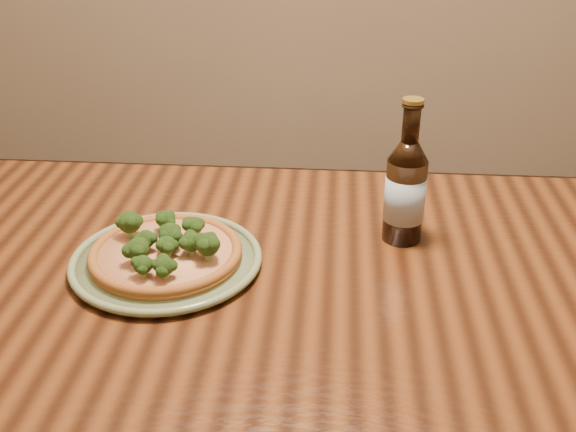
# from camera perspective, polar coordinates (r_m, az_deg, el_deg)

# --- Properties ---
(table) EXTENTS (1.60, 0.90, 0.75)m
(table) POSITION_cam_1_polar(r_m,az_deg,el_deg) (1.16, 4.35, -9.58)
(table) COLOR #4D2710
(table) RESTS_ON ground
(plate) EXTENTS (0.32, 0.32, 0.02)m
(plate) POSITION_cam_1_polar(r_m,az_deg,el_deg) (1.16, -10.25, -3.67)
(plate) COLOR #6B7C55
(plate) RESTS_ON table
(pizza) EXTENTS (0.26, 0.26, 0.07)m
(pizza) POSITION_cam_1_polar(r_m,az_deg,el_deg) (1.15, -10.31, -2.93)
(pizza) COLOR brown
(pizza) RESTS_ON plate
(beer_bottle) EXTENTS (0.07, 0.07, 0.26)m
(beer_bottle) POSITION_cam_1_polar(r_m,az_deg,el_deg) (1.20, 9.90, 2.20)
(beer_bottle) COLOR black
(beer_bottle) RESTS_ON table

